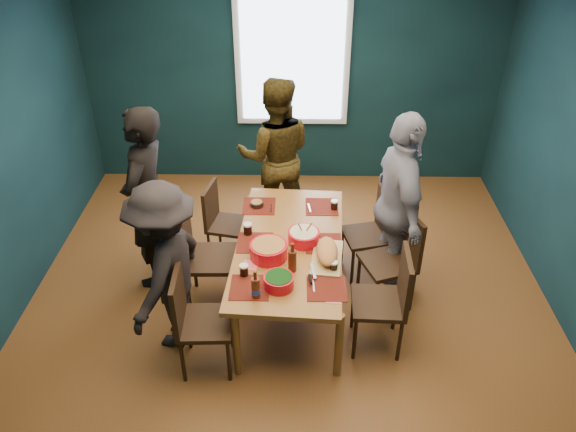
# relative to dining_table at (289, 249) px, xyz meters

# --- Properties ---
(room) EXTENTS (5.01, 5.01, 2.71)m
(room) POSITION_rel_dining_table_xyz_m (-0.01, 0.25, 0.73)
(room) COLOR brown
(room) RESTS_ON ground
(dining_table) EXTENTS (1.05, 1.92, 0.71)m
(dining_table) POSITION_rel_dining_table_xyz_m (0.00, 0.00, 0.00)
(dining_table) COLOR #97642D
(dining_table) RESTS_ON floor
(chair_left_far) EXTENTS (0.45, 0.45, 0.85)m
(chair_left_far) POSITION_rel_dining_table_xyz_m (-0.72, 0.73, -0.15)
(chair_left_far) COLOR black
(chair_left_far) RESTS_ON floor
(chair_left_mid) EXTENTS (0.47, 0.47, 1.03)m
(chair_left_mid) POSITION_rel_dining_table_xyz_m (-0.82, 0.03, -0.05)
(chair_left_mid) COLOR black
(chair_left_mid) RESTS_ON floor
(chair_left_near) EXTENTS (0.45, 0.45, 0.96)m
(chair_left_near) POSITION_rel_dining_table_xyz_m (-0.75, -0.76, -0.09)
(chair_left_near) COLOR black
(chair_left_near) RESTS_ON floor
(chair_right_far) EXTENTS (0.49, 0.49, 0.90)m
(chair_right_far) POSITION_rel_dining_table_xyz_m (0.83, 0.52, -0.12)
(chair_right_far) COLOR black
(chair_right_far) RESTS_ON floor
(chair_right_mid) EXTENTS (0.56, 0.56, 0.96)m
(chair_right_mid) POSITION_rel_dining_table_xyz_m (0.99, 0.07, -0.08)
(chair_right_mid) COLOR black
(chair_right_mid) RESTS_ON floor
(chair_right_near) EXTENTS (0.45, 0.45, 0.97)m
(chair_right_near) POSITION_rel_dining_table_xyz_m (0.85, -0.51, -0.08)
(chair_right_near) COLOR black
(chair_right_near) RESTS_ON floor
(person_far_left) EXTENTS (0.54, 0.73, 1.83)m
(person_far_left) POSITION_rel_dining_table_xyz_m (-1.33, 0.38, 0.27)
(person_far_left) COLOR black
(person_far_left) RESTS_ON floor
(person_back) EXTENTS (0.88, 0.70, 1.74)m
(person_back) POSITION_rel_dining_table_xyz_m (-0.17, 1.38, 0.23)
(person_back) COLOR black
(person_back) RESTS_ON floor
(person_right) EXTENTS (0.58, 1.12, 1.83)m
(person_right) POSITION_rel_dining_table_xyz_m (1.00, 0.30, 0.27)
(person_right) COLOR white
(person_right) RESTS_ON floor
(person_near_left) EXTENTS (0.83, 1.13, 1.57)m
(person_near_left) POSITION_rel_dining_table_xyz_m (-1.00, -0.46, 0.14)
(person_near_left) COLOR black
(person_near_left) RESTS_ON floor
(bowl_salad) EXTENTS (0.32, 0.32, 0.14)m
(bowl_salad) POSITION_rel_dining_table_xyz_m (-0.18, -0.20, 0.14)
(bowl_salad) COLOR red
(bowl_salad) RESTS_ON dining_table
(bowl_dumpling) EXTENTS (0.28, 0.28, 0.26)m
(bowl_dumpling) POSITION_rel_dining_table_xyz_m (0.13, 0.02, 0.13)
(bowl_dumpling) COLOR red
(bowl_dumpling) RESTS_ON dining_table
(bowl_herbs) EXTENTS (0.25, 0.25, 0.11)m
(bowl_herbs) POSITION_rel_dining_table_xyz_m (-0.07, -0.59, 0.12)
(bowl_herbs) COLOR red
(bowl_herbs) RESTS_ON dining_table
(cutting_board) EXTENTS (0.32, 0.63, 0.14)m
(cutting_board) POSITION_rel_dining_table_xyz_m (0.32, -0.22, 0.13)
(cutting_board) COLOR tan
(cutting_board) RESTS_ON dining_table
(small_bowl) EXTENTS (0.13, 0.13, 0.05)m
(small_bowl) POSITION_rel_dining_table_xyz_m (-0.33, 0.61, 0.10)
(small_bowl) COLOR black
(small_bowl) RESTS_ON dining_table
(beer_bottle_a) EXTENTS (0.07, 0.07, 0.26)m
(beer_bottle_a) POSITION_rel_dining_table_xyz_m (-0.25, -0.72, 0.16)
(beer_bottle_a) COLOR #4C1D0D
(beer_bottle_a) RESTS_ON dining_table
(beer_bottle_b) EXTENTS (0.07, 0.07, 0.28)m
(beer_bottle_b) POSITION_rel_dining_table_xyz_m (0.03, -0.38, 0.17)
(beer_bottle_b) COLOR #4C1D0D
(beer_bottle_b) RESTS_ON dining_table
(cola_glass_a) EXTENTS (0.08, 0.08, 0.11)m
(cola_glass_a) POSITION_rel_dining_table_xyz_m (-0.37, -0.45, 0.12)
(cola_glass_a) COLOR black
(cola_glass_a) RESTS_ON dining_table
(cola_glass_b) EXTENTS (0.07, 0.07, 0.09)m
(cola_glass_b) POSITION_rel_dining_table_xyz_m (0.38, -0.38, 0.12)
(cola_glass_b) COLOR black
(cola_glass_b) RESTS_ON dining_table
(cola_glass_c) EXTENTS (0.07, 0.07, 0.10)m
(cola_glass_c) POSITION_rel_dining_table_xyz_m (0.43, 0.57, 0.12)
(cola_glass_c) COLOR black
(cola_glass_c) RESTS_ON dining_table
(cola_glass_d) EXTENTS (0.08, 0.08, 0.11)m
(cola_glass_d) POSITION_rel_dining_table_xyz_m (-0.38, 0.14, 0.13)
(cola_glass_d) COLOR black
(cola_glass_d) RESTS_ON dining_table
(napkin_a) EXTENTS (0.21, 0.21, 0.00)m
(napkin_a) POSITION_rel_dining_table_xyz_m (0.31, 0.02, 0.07)
(napkin_a) COLOR #F4666E
(napkin_a) RESTS_ON dining_table
(napkin_b) EXTENTS (0.15, 0.15, 0.00)m
(napkin_b) POSITION_rel_dining_table_xyz_m (-0.33, -0.32, 0.07)
(napkin_b) COLOR #F4666E
(napkin_b) RESTS_ON dining_table
(napkin_c) EXTENTS (0.13, 0.13, 0.00)m
(napkin_c) POSITION_rel_dining_table_xyz_m (0.36, -0.72, 0.07)
(napkin_c) COLOR #F4666E
(napkin_c) RESTS_ON dining_table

